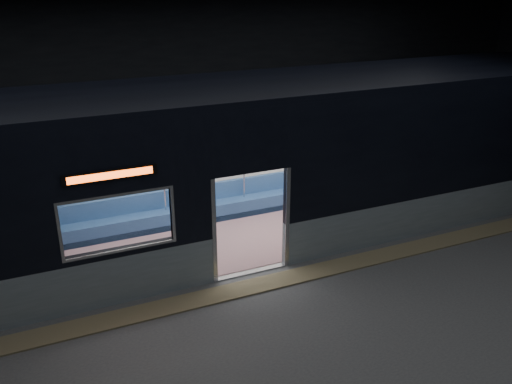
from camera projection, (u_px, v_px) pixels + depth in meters
station_floor at (275, 300)px, 9.54m from camera, size 24.00×14.00×0.01m
station_envelope at (278, 93)px, 8.17m from camera, size 24.00×14.00×5.00m
tactile_strip at (262, 284)px, 10.00m from camera, size 22.80×0.50×0.03m
metro_car at (221, 159)px, 11.00m from camera, size 18.00×3.04×3.35m
passenger at (381, 162)px, 14.06m from camera, size 0.46×0.73×1.40m
handbag at (387, 169)px, 13.92m from camera, size 0.35×0.33×0.14m
transit_map at (383, 134)px, 14.16m from camera, size 0.94×0.03×0.61m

